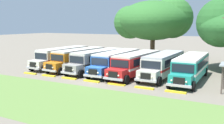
{
  "coord_description": "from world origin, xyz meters",
  "views": [
    {
      "loc": [
        15.2,
        -24.01,
        6.45
      ],
      "look_at": [
        0.0,
        4.06,
        1.6
      ],
      "focal_mm": 40.78,
      "sensor_mm": 36.0,
      "label": 1
    }
  ],
  "objects_px": {
    "parked_bus_slot_0": "(62,56)",
    "parked_bus_slot_4": "(137,63)",
    "parked_bus_slot_1": "(79,58)",
    "parked_bus_slot_3": "(116,61)",
    "broad_shade_tree": "(156,20)",
    "parked_bus_slot_5": "(163,64)",
    "parked_bus_slot_2": "(97,59)",
    "parked_bus_slot_6": "(191,67)"
  },
  "relations": [
    {
      "from": "parked_bus_slot_3",
      "to": "broad_shade_tree",
      "type": "xyz_separation_m",
      "value": [
        0.33,
        14.34,
        5.44
      ]
    },
    {
      "from": "parked_bus_slot_2",
      "to": "parked_bus_slot_4",
      "type": "height_order",
      "value": "same"
    },
    {
      "from": "parked_bus_slot_4",
      "to": "parked_bus_slot_6",
      "type": "xyz_separation_m",
      "value": [
        6.52,
        0.4,
        0.0
      ]
    },
    {
      "from": "parked_bus_slot_0",
      "to": "parked_bus_slot_4",
      "type": "distance_m",
      "value": 12.49
    },
    {
      "from": "parked_bus_slot_1",
      "to": "broad_shade_tree",
      "type": "relative_size",
      "value": 0.83
    },
    {
      "from": "parked_bus_slot_2",
      "to": "parked_bus_slot_3",
      "type": "relative_size",
      "value": 1.01
    },
    {
      "from": "parked_bus_slot_3",
      "to": "parked_bus_slot_4",
      "type": "relative_size",
      "value": 0.99
    },
    {
      "from": "parked_bus_slot_0",
      "to": "parked_bus_slot_6",
      "type": "height_order",
      "value": "same"
    },
    {
      "from": "parked_bus_slot_2",
      "to": "parked_bus_slot_6",
      "type": "relative_size",
      "value": 1.01
    },
    {
      "from": "parked_bus_slot_5",
      "to": "broad_shade_tree",
      "type": "bearing_deg",
      "value": -155.81
    },
    {
      "from": "parked_bus_slot_2",
      "to": "broad_shade_tree",
      "type": "distance_m",
      "value": 15.63
    },
    {
      "from": "parked_bus_slot_1",
      "to": "parked_bus_slot_5",
      "type": "xyz_separation_m",
      "value": [
        12.39,
        0.39,
        0.0
      ]
    },
    {
      "from": "parked_bus_slot_1",
      "to": "parked_bus_slot_4",
      "type": "xyz_separation_m",
      "value": [
        9.26,
        -0.54,
        0.0
      ]
    },
    {
      "from": "parked_bus_slot_5",
      "to": "parked_bus_slot_6",
      "type": "height_order",
      "value": "same"
    },
    {
      "from": "parked_bus_slot_4",
      "to": "parked_bus_slot_6",
      "type": "bearing_deg",
      "value": 96.58
    },
    {
      "from": "parked_bus_slot_4",
      "to": "parked_bus_slot_5",
      "type": "distance_m",
      "value": 3.26
    },
    {
      "from": "parked_bus_slot_6",
      "to": "parked_bus_slot_3",
      "type": "bearing_deg",
      "value": -89.76
    },
    {
      "from": "parked_bus_slot_1",
      "to": "parked_bus_slot_3",
      "type": "height_order",
      "value": "same"
    },
    {
      "from": "parked_bus_slot_1",
      "to": "parked_bus_slot_4",
      "type": "bearing_deg",
      "value": 91.08
    },
    {
      "from": "parked_bus_slot_5",
      "to": "parked_bus_slot_6",
      "type": "bearing_deg",
      "value": 82.26
    },
    {
      "from": "parked_bus_slot_0",
      "to": "parked_bus_slot_3",
      "type": "bearing_deg",
      "value": 89.48
    },
    {
      "from": "parked_bus_slot_1",
      "to": "parked_bus_slot_6",
      "type": "relative_size",
      "value": 1.01
    },
    {
      "from": "parked_bus_slot_3",
      "to": "parked_bus_slot_6",
      "type": "height_order",
      "value": "same"
    },
    {
      "from": "parked_bus_slot_3",
      "to": "parked_bus_slot_5",
      "type": "xyz_separation_m",
      "value": [
        6.13,
        0.66,
        0.0
      ]
    },
    {
      "from": "parked_bus_slot_2",
      "to": "parked_bus_slot_3",
      "type": "height_order",
      "value": "same"
    },
    {
      "from": "parked_bus_slot_1",
      "to": "broad_shade_tree",
      "type": "height_order",
      "value": "broad_shade_tree"
    },
    {
      "from": "parked_bus_slot_1",
      "to": "parked_bus_slot_2",
      "type": "relative_size",
      "value": 1.0
    },
    {
      "from": "parked_bus_slot_1",
      "to": "parked_bus_slot_5",
      "type": "bearing_deg",
      "value": 96.21
    },
    {
      "from": "parked_bus_slot_0",
      "to": "parked_bus_slot_3",
      "type": "distance_m",
      "value": 9.47
    },
    {
      "from": "parked_bus_slot_2",
      "to": "parked_bus_slot_3",
      "type": "xyz_separation_m",
      "value": [
        2.97,
        -0.07,
        0.0
      ]
    },
    {
      "from": "parked_bus_slot_4",
      "to": "broad_shade_tree",
      "type": "relative_size",
      "value": 0.82
    },
    {
      "from": "parked_bus_slot_1",
      "to": "parked_bus_slot_6",
      "type": "height_order",
      "value": "same"
    },
    {
      "from": "parked_bus_slot_4",
      "to": "parked_bus_slot_6",
      "type": "distance_m",
      "value": 6.53
    },
    {
      "from": "parked_bus_slot_1",
      "to": "parked_bus_slot_3",
      "type": "relative_size",
      "value": 1.01
    },
    {
      "from": "parked_bus_slot_6",
      "to": "broad_shade_tree",
      "type": "distance_m",
      "value": 17.78
    },
    {
      "from": "parked_bus_slot_1",
      "to": "parked_bus_slot_4",
      "type": "height_order",
      "value": "same"
    },
    {
      "from": "parked_bus_slot_1",
      "to": "parked_bus_slot_2",
      "type": "height_order",
      "value": "same"
    },
    {
      "from": "parked_bus_slot_0",
      "to": "parked_bus_slot_2",
      "type": "relative_size",
      "value": 0.99
    },
    {
      "from": "broad_shade_tree",
      "to": "parked_bus_slot_4",
      "type": "bearing_deg",
      "value": -79.63
    },
    {
      "from": "parked_bus_slot_3",
      "to": "parked_bus_slot_0",
      "type": "bearing_deg",
      "value": -93.13
    },
    {
      "from": "parked_bus_slot_0",
      "to": "parked_bus_slot_2",
      "type": "height_order",
      "value": "same"
    },
    {
      "from": "parked_bus_slot_1",
      "to": "parked_bus_slot_3",
      "type": "bearing_deg",
      "value": 91.95
    }
  ]
}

